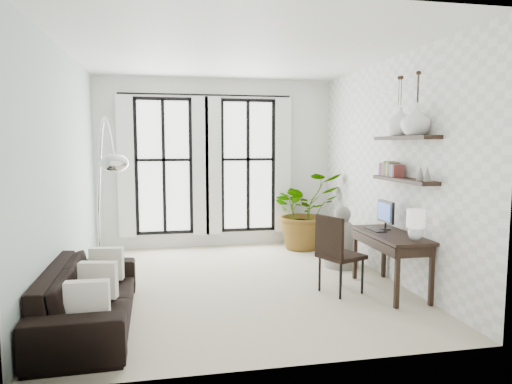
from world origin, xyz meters
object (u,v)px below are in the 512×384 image
object	(u,v)px
desk	(392,238)
buddha	(342,241)
plant	(304,210)
arc_lamp	(104,159)
desk_chair	(336,249)
sofa	(89,296)

from	to	relation	value
desk	buddha	bearing A→B (deg)	96.53
plant	arc_lamp	distance (m)	4.15
desk_chair	arc_lamp	world-z (taller)	arc_lamp
desk	desk_chair	size ratio (longest dim) A/B	1.28
plant	desk_chair	size ratio (longest dim) A/B	1.39
desk	desk_chair	distance (m)	0.76
arc_lamp	plant	bearing A→B (deg)	35.11
plant	desk_chair	distance (m)	2.66
desk	buddha	size ratio (longest dim) A/B	1.36
plant	desk	bearing A→B (deg)	-82.49
sofa	arc_lamp	bearing A→B (deg)	-8.66
desk_chair	buddha	distance (m)	1.39
buddha	sofa	bearing A→B (deg)	-154.15
plant	desk	distance (m)	2.76
sofa	desk	world-z (taller)	desk
desk_chair	arc_lamp	size ratio (longest dim) A/B	0.46
sofa	desk	bearing A→B (deg)	-85.63
sofa	arc_lamp	xyz separation A→B (m)	(0.10, 0.81, 1.45)
plant	desk	world-z (taller)	plant
desk_chair	buddha	xyz separation A→B (m)	(0.58, 1.25, -0.18)
sofa	arc_lamp	world-z (taller)	arc_lamp
plant	arc_lamp	xyz separation A→B (m)	(-3.28, -2.31, 1.05)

